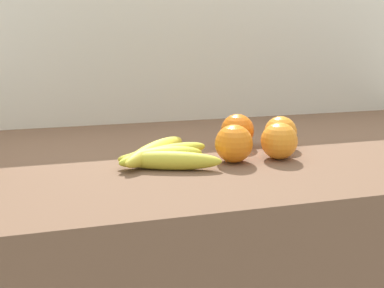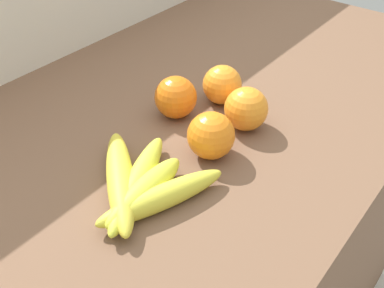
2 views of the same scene
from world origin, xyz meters
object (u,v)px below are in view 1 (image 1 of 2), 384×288
(banana_bunch, at_px, (163,155))
(orange_right, at_px, (234,144))
(orange_center, at_px, (279,141))
(orange_back_right, at_px, (280,132))
(orange_back_left, at_px, (237,131))

(banana_bunch, xyz_separation_m, orange_right, (0.14, -0.02, 0.02))
(orange_center, xyz_separation_m, orange_back_right, (0.04, 0.08, -0.00))
(orange_back_right, bearing_deg, orange_right, -151.13)
(orange_right, distance_m, orange_back_left, 0.13)
(orange_right, relative_size, orange_back_right, 1.05)
(banana_bunch, relative_size, orange_right, 2.86)
(orange_right, bearing_deg, orange_back_right, 28.87)
(banana_bunch, bearing_deg, orange_back_right, 10.90)
(banana_bunch, xyz_separation_m, orange_back_right, (0.28, 0.05, 0.02))
(orange_back_left, bearing_deg, orange_back_right, -23.57)
(orange_right, height_order, orange_back_left, same)
(orange_right, distance_m, orange_back_right, 0.16)
(banana_bunch, height_order, orange_back_left, orange_back_left)
(orange_right, bearing_deg, orange_back_left, 65.62)
(banana_bunch, bearing_deg, orange_right, -9.44)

